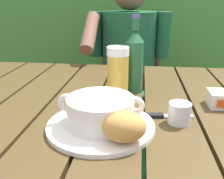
# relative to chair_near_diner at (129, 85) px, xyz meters

# --- Properties ---
(dining_table) EXTENTS (1.36, 0.95, 0.73)m
(dining_table) POSITION_rel_chair_near_diner_xyz_m (0.01, -0.91, 0.17)
(dining_table) COLOR #49371D
(dining_table) RESTS_ON ground_plane
(chair_near_diner) EXTENTS (0.42, 0.41, 0.93)m
(chair_near_diner) POSITION_rel_chair_near_diner_xyz_m (0.00, 0.00, 0.00)
(chair_near_diner) COLOR #4D2F20
(chair_near_diner) RESTS_ON ground_plane
(person_eating) EXTENTS (0.48, 0.47, 1.19)m
(person_eating) POSITION_rel_chair_near_diner_xyz_m (-0.00, -0.20, 0.22)
(person_eating) COLOR #1A5130
(person_eating) RESTS_ON ground_plane
(serving_plate) EXTENTS (0.28, 0.28, 0.01)m
(serving_plate) POSITION_rel_chair_near_diner_xyz_m (-0.02, -1.09, 0.26)
(serving_plate) COLOR white
(serving_plate) RESTS_ON dining_table
(soup_bowl) EXTENTS (0.22, 0.17, 0.08)m
(soup_bowl) POSITION_rel_chair_near_diner_xyz_m (-0.02, -1.09, 0.30)
(soup_bowl) COLOR white
(soup_bowl) RESTS_ON serving_plate
(bread_roll) EXTENTS (0.11, 0.09, 0.07)m
(bread_roll) POSITION_rel_chair_near_diner_xyz_m (0.04, -1.16, 0.30)
(bread_roll) COLOR #C78F44
(bread_roll) RESTS_ON serving_plate
(beer_glass) EXTENTS (0.07, 0.07, 0.17)m
(beer_glass) POSITION_rel_chair_near_diner_xyz_m (-0.00, -0.86, 0.34)
(beer_glass) COLOR gold
(beer_glass) RESTS_ON dining_table
(beer_bottle) EXTENTS (0.06, 0.06, 0.27)m
(beer_bottle) POSITION_rel_chair_near_diner_xyz_m (0.05, -0.80, 0.37)
(beer_bottle) COLOR #245B37
(beer_bottle) RESTS_ON dining_table
(water_glass_small) EXTENTS (0.06, 0.06, 0.06)m
(water_glass_small) POSITION_rel_chair_near_diner_xyz_m (0.18, -1.04, 0.28)
(water_glass_small) COLOR silver
(water_glass_small) RESTS_ON dining_table
(table_knife) EXTENTS (0.14, 0.04, 0.01)m
(table_knife) POSITION_rel_chair_near_diner_xyz_m (0.14, -1.01, 0.26)
(table_knife) COLOR silver
(table_knife) RESTS_ON dining_table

